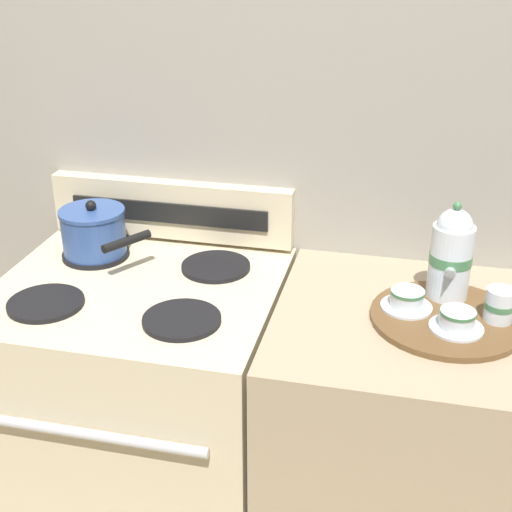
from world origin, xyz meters
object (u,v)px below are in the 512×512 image
object	(u,v)px
saucepan	(94,231)
teapot	(451,254)
teacup_left	(457,320)
stove	(147,431)
teacup_right	(407,299)
serving_tray	(447,318)
creamer_jug	(500,305)

from	to	relation	value
saucepan	teapot	size ratio (longest dim) A/B	1.10
teapot	teacup_left	size ratio (longest dim) A/B	2.01
stove	teacup_right	size ratio (longest dim) A/B	7.75
serving_tray	teapot	size ratio (longest dim) A/B	1.45
serving_tray	teacup_left	xyz separation A→B (m)	(0.02, -0.06, 0.03)
teacup_left	teacup_right	distance (m)	0.13
teapot	teacup_right	distance (m)	0.15
saucepan	teacup_right	world-z (taller)	saucepan
serving_tray	creamer_jug	world-z (taller)	creamer_jug
stove	teacup_right	distance (m)	0.81
teapot	stove	bearing A→B (deg)	-172.55
saucepan	serving_tray	xyz separation A→B (m)	(0.91, -0.13, -0.07)
saucepan	teacup_left	size ratio (longest dim) A/B	2.21
teacup_left	teacup_right	size ratio (longest dim) A/B	1.00
serving_tray	teacup_left	bearing A→B (deg)	-72.18
stove	creamer_jug	distance (m)	0.98
stove	teacup_left	bearing A→B (deg)	-4.00
stove	serving_tray	distance (m)	0.87
serving_tray	teacup_left	distance (m)	0.07
stove	teacup_left	world-z (taller)	teacup_left
teacup_left	creamer_jug	bearing A→B (deg)	33.90
teapot	creamer_jug	distance (m)	0.16
saucepan	creamer_jug	xyz separation A→B (m)	(1.01, -0.13, -0.02)
stove	teacup_right	bearing A→B (deg)	1.45
teacup_right	creamer_jug	size ratio (longest dim) A/B	1.55
stove	serving_tray	world-z (taller)	serving_tray
serving_tray	teapot	xyz separation A→B (m)	(-0.00, 0.09, 0.12)
stove	teacup_left	size ratio (longest dim) A/B	7.75
saucepan	serving_tray	bearing A→B (deg)	-8.31
serving_tray	stove	bearing A→B (deg)	-179.69
saucepan	creamer_jug	size ratio (longest dim) A/B	3.43
serving_tray	teacup_right	distance (m)	0.10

